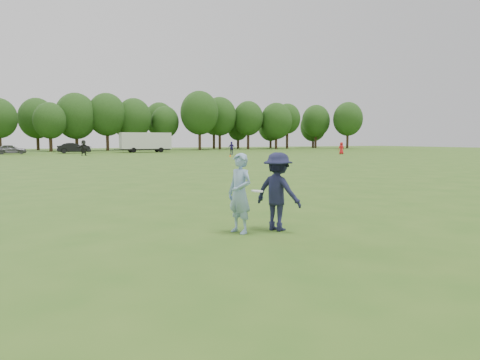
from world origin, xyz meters
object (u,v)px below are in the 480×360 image
(car_e, at_px, (11,149))
(cargo_trailer, at_px, (145,141))
(thrower, at_px, (240,193))
(player_far_d, at_px, (84,148))
(car_f, at_px, (74,148))
(field_cone, at_px, (230,155))
(defender, at_px, (278,192))
(player_far_c, at_px, (341,148))
(player_far_b, at_px, (231,148))

(car_e, height_order, cargo_trailer, cargo_trailer)
(thrower, xyz_separation_m, car_e, (-6.96, 60.45, -0.21))
(cargo_trailer, bearing_deg, thrower, -101.54)
(player_far_d, height_order, car_f, player_far_d)
(car_e, bearing_deg, field_cone, -132.58)
(thrower, distance_m, defender, 0.92)
(defender, bearing_deg, player_far_c, -66.50)
(cargo_trailer, bearing_deg, player_far_c, -42.67)
(player_far_c, height_order, car_e, player_far_c)
(player_far_c, bearing_deg, thrower, 64.81)
(player_far_d, relative_size, cargo_trailer, 0.23)
(player_far_b, bearing_deg, car_f, -164.88)
(player_far_b, bearing_deg, defender, -59.67)
(car_f, bearing_deg, car_e, 93.14)
(thrower, height_order, car_e, thrower)
(defender, xyz_separation_m, field_cone, (16.60, 38.97, -0.75))
(player_far_d, bearing_deg, car_f, 77.93)
(player_far_b, distance_m, car_e, 31.48)
(field_cone, bearing_deg, player_far_d, 144.02)
(field_cone, bearing_deg, player_far_b, 64.11)
(player_far_b, distance_m, car_f, 24.63)
(player_far_d, bearing_deg, car_e, 116.77)
(defender, bearing_deg, cargo_trailer, -36.46)
(player_far_d, bearing_deg, cargo_trailer, 31.18)
(player_far_d, distance_m, field_cone, 19.39)
(thrower, bearing_deg, field_cone, 137.34)
(defender, distance_m, player_far_b, 49.69)
(defender, distance_m, player_far_d, 50.36)
(player_far_c, height_order, player_far_d, player_far_d)
(player_far_d, xyz_separation_m, car_f, (-0.34, 10.62, -0.23))
(thrower, height_order, field_cone, thrower)
(thrower, relative_size, player_far_c, 1.05)
(thrower, xyz_separation_m, player_far_c, (35.28, 39.78, -0.04))
(defender, relative_size, car_e, 0.44)
(player_far_b, height_order, cargo_trailer, cargo_trailer)
(car_e, bearing_deg, player_far_b, -119.60)
(player_far_c, distance_m, cargo_trailer, 31.10)
(thrower, height_order, defender, defender)
(defender, xyz_separation_m, player_far_b, (19.80, 45.58, -0.01))
(thrower, relative_size, defender, 1.00)
(field_cone, bearing_deg, cargo_trailer, 103.02)
(player_far_b, bearing_deg, cargo_trailer, 172.11)
(car_e, bearing_deg, cargo_trailer, -89.94)
(thrower, height_order, player_far_d, player_far_d)
(player_far_c, distance_m, field_cone, 17.81)
(thrower, bearing_deg, defender, 63.36)
(car_f, bearing_deg, thrower, 179.07)
(cargo_trailer, bearing_deg, defender, -100.68)
(defender, xyz_separation_m, cargo_trailer, (11.51, 60.98, 0.87))
(car_f, height_order, cargo_trailer, cargo_trailer)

